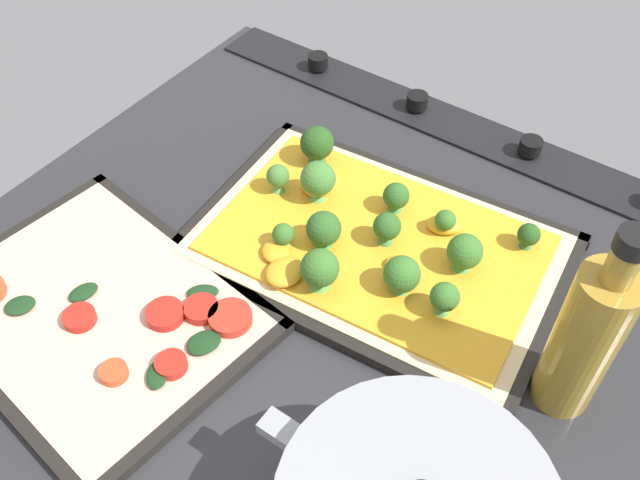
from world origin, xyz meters
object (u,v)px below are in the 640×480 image
at_px(baking_tray_front, 376,251).
at_px(oil_bottle, 586,338).
at_px(broccoli_pizza, 371,238).
at_px(baking_tray_back, 96,314).
at_px(veggie_pizza_back, 101,312).

height_order(baking_tray_front, oil_bottle, oil_bottle).
relative_size(broccoli_pizza, baking_tray_back, 1.12).
xyz_separation_m(baking_tray_front, oil_bottle, (-0.23, 0.05, 0.09)).
distance_m(veggie_pizza_back, oil_bottle, 0.45).
relative_size(baking_tray_front, broccoli_pizza, 1.07).
bearing_deg(baking_tray_front, baking_tray_back, 51.43).
height_order(baking_tray_front, broccoli_pizza, broccoli_pizza).
bearing_deg(broccoli_pizza, baking_tray_front, -167.60).
distance_m(baking_tray_front, broccoli_pizza, 0.02).
xyz_separation_m(broccoli_pizza, baking_tray_back, (0.18, 0.23, -0.02)).
distance_m(broccoli_pizza, baking_tray_back, 0.29).
xyz_separation_m(broccoli_pizza, veggie_pizza_back, (0.17, 0.23, -0.01)).
relative_size(veggie_pizza_back, oil_bottle, 1.48).
relative_size(baking_tray_front, baking_tray_back, 1.19).
bearing_deg(broccoli_pizza, baking_tray_back, 52.29).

